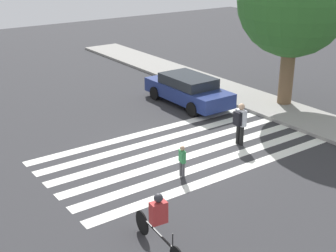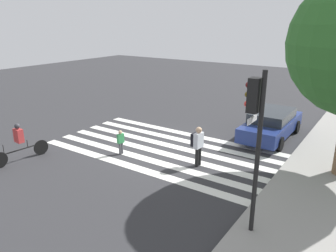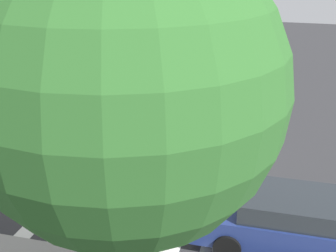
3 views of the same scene
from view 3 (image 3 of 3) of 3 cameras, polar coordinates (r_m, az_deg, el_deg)
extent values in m
plane|color=#2D2D30|center=(15.22, -0.50, -4.57)|extent=(60.00, 60.00, 0.00)
cube|color=silver|center=(14.83, 8.00, -5.52)|extent=(0.45, 10.00, 0.01)
cube|color=silver|center=(14.95, 4.55, -5.14)|extent=(0.45, 10.00, 0.01)
cube|color=silver|center=(15.12, 1.16, -4.75)|extent=(0.45, 10.00, 0.01)
cube|color=silver|center=(15.33, -2.14, -4.36)|extent=(0.45, 10.00, 0.01)
cube|color=silver|center=(15.60, -5.33, -3.96)|extent=(0.45, 10.00, 0.01)
cube|color=silver|center=(15.92, -8.40, -3.57)|extent=(0.45, 10.00, 0.01)
sphere|color=#2D6628|center=(6.89, -5.28, 4.75)|extent=(4.83, 4.83, 4.83)
cylinder|color=black|center=(13.40, -5.59, -6.73)|extent=(0.14, 0.14, 0.76)
cylinder|color=black|center=(13.46, -6.40, -6.61)|extent=(0.14, 0.14, 0.76)
cube|color=silver|center=(13.12, -6.11, -4.04)|extent=(0.46, 0.23, 0.61)
sphere|color=tan|center=(12.94, -6.19, -2.35)|extent=(0.24, 0.24, 0.24)
cube|color=black|center=(13.27, -5.89, -3.71)|extent=(0.34, 0.18, 0.51)
cylinder|color=#4C4C51|center=(16.51, -4.36, -1.48)|extent=(0.10, 0.10, 0.51)
cylinder|color=#4C4C51|center=(16.56, -4.79, -1.43)|extent=(0.10, 0.10, 0.51)
cube|color=#338C4C|center=(16.36, -4.62, 0.01)|extent=(0.32, 0.20, 0.40)
sphere|color=tan|center=(16.26, -4.65, 0.93)|extent=(0.16, 0.16, 0.16)
cylinder|color=black|center=(20.43, -11.68, 2.94)|extent=(0.65, 0.10, 0.65)
cylinder|color=black|center=(19.59, -7.30, 2.40)|extent=(0.65, 0.10, 0.65)
cube|color=black|center=(19.94, -9.56, 3.16)|extent=(1.49, 0.17, 0.04)
cylinder|color=black|center=(19.74, -8.82, 3.51)|extent=(0.03, 0.03, 0.32)
cylinder|color=black|center=(20.20, -11.23, 3.89)|extent=(0.03, 0.03, 0.40)
cube|color=#B73333|center=(19.76, -9.67, 4.80)|extent=(0.28, 0.42, 0.55)
sphere|color=#333338|center=(19.65, -9.74, 5.90)|extent=(0.22, 0.22, 0.22)
cube|color=navy|center=(11.46, 15.26, -11.64)|extent=(4.65, 1.79, 0.65)
cube|color=#23282D|center=(11.17, 15.54, -9.27)|extent=(2.56, 1.64, 0.45)
cylinder|color=black|center=(10.92, 7.24, -14.48)|extent=(0.64, 0.20, 0.64)
cylinder|color=black|center=(12.37, 8.44, -9.81)|extent=(0.64, 0.20, 0.64)
camera|label=1|loc=(27.55, -21.68, 20.84)|focal=50.00mm
camera|label=2|loc=(15.82, -55.77, 7.81)|focal=35.00mm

